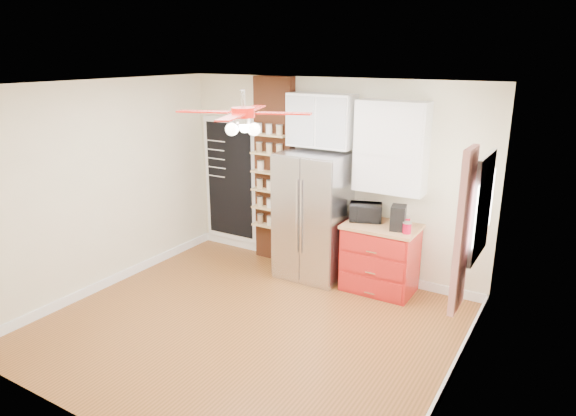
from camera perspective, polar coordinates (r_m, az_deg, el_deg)
The scene contains 21 objects.
floor at distance 6.05m, azimuth -4.41°, elevation -13.01°, with size 4.50×4.50×0.00m, color brown.
ceiling at distance 5.25m, azimuth -5.08°, elevation 13.45°, with size 4.50×4.50×0.00m, color white.
wall_back at distance 7.16m, azimuth 4.62°, elevation 3.44°, with size 4.50×0.02×2.70m, color beige.
wall_front at distance 4.16m, azimuth -21.09°, elevation -7.86°, with size 4.50×0.02×2.70m, color beige.
wall_left at distance 7.01m, azimuth -19.88°, elevation 2.18°, with size 0.02×4.00×2.70m, color beige.
wall_right at distance 4.64m, azimuth 18.65°, elevation -5.03°, with size 0.02×4.00×2.70m, color beige.
chalkboard at distance 8.06m, azimuth -6.42°, elevation 3.10°, with size 0.95×0.05×1.95m.
brick_pillar at distance 7.50m, azimuth -1.49°, elevation 4.11°, with size 0.60×0.16×2.70m, color brown.
fridge at distance 6.99m, azimuth 2.81°, elevation -0.90°, with size 0.90×0.70×1.75m, color silver.
upper_glass_cabinet at distance 6.88m, azimuth 3.74°, elevation 9.69°, with size 0.90×0.35×0.70m, color white.
red_cabinet at distance 6.81m, azimuth 10.20°, elevation -5.45°, with size 0.94×0.64×0.90m.
upper_shelf_unit at distance 6.57m, azimuth 11.38°, elevation 6.62°, with size 0.90×0.30×1.15m, color white.
window at distance 5.42m, azimuth 20.78°, elevation 0.13°, with size 0.04×0.75×1.05m, color white.
curtain at distance 4.94m, azimuth 18.88°, elevation -2.47°, with size 0.06×0.40×1.55m, color red.
ceiling_fan at distance 5.28m, azimuth -5.01°, elevation 10.46°, with size 1.40×1.40×0.44m.
toaster_oven at distance 6.75m, azimuth 8.62°, elevation -0.48°, with size 0.41×0.28×0.23m, color black.
coffee_maker at distance 6.47m, azimuth 12.14°, elevation -1.07°, with size 0.18×0.21×0.31m, color black.
canister_left at distance 6.39m, azimuth 13.08°, elevation -2.21°, with size 0.10×0.10×0.13m, color #A80926.
canister_right at distance 6.61m, azimuth 13.00°, elevation -1.58°, with size 0.09×0.09×0.13m, color red.
pantry_jar_oats at distance 7.47m, azimuth -3.05°, elevation 4.72°, with size 0.10×0.10×0.13m, color beige.
pantry_jar_beans at distance 7.28m, azimuth -0.66°, elevation 4.46°, with size 0.08×0.08×0.14m, color #9C664F.
Camera 1 is at (3.08, -4.25, 3.01)m, focal length 32.00 mm.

